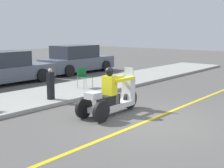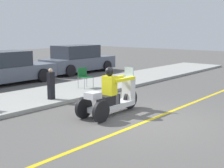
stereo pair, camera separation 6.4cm
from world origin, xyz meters
The scene contains 8 objects.
ground_plane centered at (0.00, 0.00, 0.00)m, with size 60.00×60.00×0.00m, color #565451.
lane_stripe centered at (-0.03, 0.00, 0.00)m, with size 24.00×0.12×0.01m.
sidewalk_strip centered at (0.00, 4.60, 0.06)m, with size 28.00×2.80×0.12m.
motorcycle_trike centered at (-0.03, 1.20, 0.50)m, with size 2.35×0.75×1.41m.
spectator_far_back centered at (-0.20, 3.75, 0.63)m, with size 0.28×0.20×1.06m.
folding_chair_set_back centered at (2.07, 4.43, 0.62)m, with size 0.52×0.52×0.82m.
parked_car_lot_left centered at (0.71, 8.33, 0.71)m, with size 4.83×1.93×1.51m.
parked_car_lot_center centered at (5.78, 8.60, 0.75)m, with size 4.62×1.92×1.60m.
Camera 2 is at (-6.90, -4.52, 2.44)m, focal length 50.00 mm.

